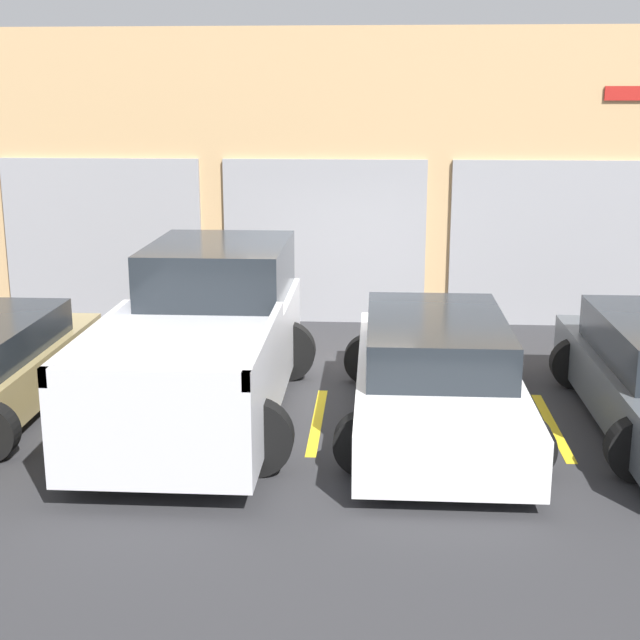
% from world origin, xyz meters
% --- Properties ---
extents(ground_plane, '(28.00, 28.00, 0.00)m').
position_xyz_m(ground_plane, '(0.00, 0.00, 0.00)').
color(ground_plane, '#2D2D30').
extents(shophouse_building, '(16.91, 0.68, 4.80)m').
position_xyz_m(shophouse_building, '(-0.01, 3.29, 2.35)').
color(shophouse_building, tan).
rests_on(shophouse_building, ground).
extents(pickup_truck, '(2.47, 5.03, 1.88)m').
position_xyz_m(pickup_truck, '(-1.37, -1.54, 0.88)').
color(pickup_truck, silver).
rests_on(pickup_truck, ground).
extents(sedan_white, '(2.22, 4.77, 1.25)m').
position_xyz_m(sedan_white, '(1.37, -1.79, 0.59)').
color(sedan_white, white).
rests_on(sedan_white, ground).
extents(parking_stripe_left, '(0.12, 2.20, 0.01)m').
position_xyz_m(parking_stripe_left, '(-2.73, -1.82, 0.00)').
color(parking_stripe_left, gold).
rests_on(parking_stripe_left, ground).
extents(parking_stripe_centre, '(0.12, 2.20, 0.01)m').
position_xyz_m(parking_stripe_centre, '(-0.00, -1.82, 0.00)').
color(parking_stripe_centre, gold).
rests_on(parking_stripe_centre, ground).
extents(parking_stripe_right, '(0.12, 2.20, 0.01)m').
position_xyz_m(parking_stripe_right, '(2.73, -1.82, 0.00)').
color(parking_stripe_right, gold).
rests_on(parking_stripe_right, ground).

